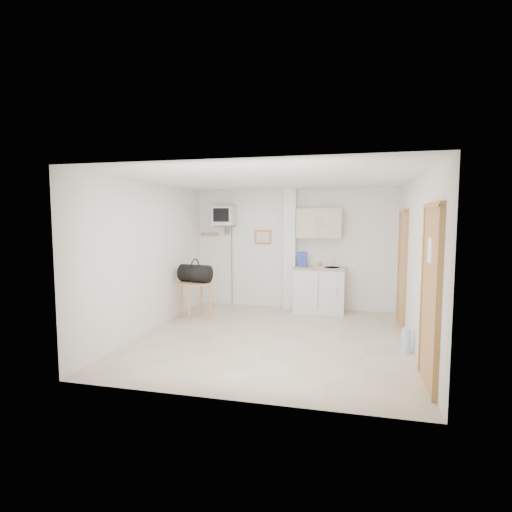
% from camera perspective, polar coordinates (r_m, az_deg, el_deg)
% --- Properties ---
extents(ground, '(4.50, 4.50, 0.00)m').
position_cam_1_polar(ground, '(6.50, 2.35, -11.61)').
color(ground, '#B7AE92').
rests_on(ground, ground).
extents(room_envelope, '(4.24, 4.54, 2.55)m').
position_cam_1_polar(room_envelope, '(6.27, 4.71, 2.05)').
color(room_envelope, white).
rests_on(room_envelope, ground).
extents(kitchenette, '(1.03, 0.58, 2.10)m').
position_cam_1_polar(kitchenette, '(8.20, 9.02, -2.34)').
color(kitchenette, silver).
rests_on(kitchenette, ground).
extents(crt_television, '(0.44, 0.45, 2.15)m').
position_cam_1_polar(crt_television, '(8.54, -4.56, 5.63)').
color(crt_television, slate).
rests_on(crt_television, ground).
extents(round_table, '(0.65, 0.65, 0.70)m').
position_cam_1_polar(round_table, '(7.62, -8.66, -4.39)').
color(round_table, '#C5834C').
rests_on(round_table, ground).
extents(duffel_bag, '(0.65, 0.44, 0.44)m').
position_cam_1_polar(duffel_bag, '(7.60, -8.68, -2.44)').
color(duffel_bag, black).
rests_on(duffel_bag, round_table).
extents(water_bottle, '(0.13, 0.13, 0.39)m').
position_cam_1_polar(water_bottle, '(6.15, 20.64, -11.25)').
color(water_bottle, '#A3C1DD').
rests_on(water_bottle, ground).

